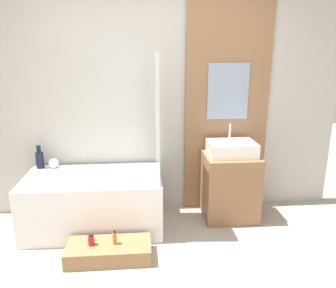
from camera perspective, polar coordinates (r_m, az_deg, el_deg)
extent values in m
cube|color=#B7B2A8|center=(3.68, -2.26, 7.80)|extent=(4.20, 0.06, 2.60)
cube|color=#8E6642|center=(3.76, 10.28, 7.72)|extent=(0.95, 0.03, 2.60)
cube|color=#8C9EB2|center=(3.72, 10.43, 8.99)|extent=(0.46, 0.01, 0.62)
cube|color=white|center=(3.58, -12.68, -9.75)|extent=(1.39, 0.77, 0.58)
cube|color=silver|center=(3.47, -12.96, -5.48)|extent=(1.09, 0.54, 0.01)
cube|color=silver|center=(3.21, -1.90, 4.76)|extent=(0.01, 0.61, 1.23)
cube|color=#997047|center=(3.15, -10.24, -17.90)|extent=(0.75, 0.34, 0.15)
cube|color=#8E6642|center=(3.74, 10.67, -7.24)|extent=(0.58, 0.51, 0.73)
cube|color=white|center=(3.60, 11.02, -0.78)|extent=(0.50, 0.36, 0.15)
cylinder|color=silver|center=(3.65, 10.73, 2.12)|extent=(0.02, 0.02, 0.18)
cylinder|color=black|center=(3.84, -21.42, -2.63)|extent=(0.08, 0.08, 0.18)
cylinder|color=black|center=(3.81, -21.61, -0.81)|extent=(0.05, 0.05, 0.08)
sphere|color=white|center=(3.80, -19.27, -3.19)|extent=(0.10, 0.10, 0.10)
cylinder|color=red|center=(3.10, -13.23, -16.05)|extent=(0.06, 0.06, 0.09)
cylinder|color=black|center=(3.08, -13.29, -15.22)|extent=(0.03, 0.03, 0.02)
cylinder|color=#B2752D|center=(3.07, -9.27, -15.91)|extent=(0.04, 0.04, 0.11)
cylinder|color=black|center=(3.04, -9.32, -14.84)|extent=(0.02, 0.02, 0.02)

